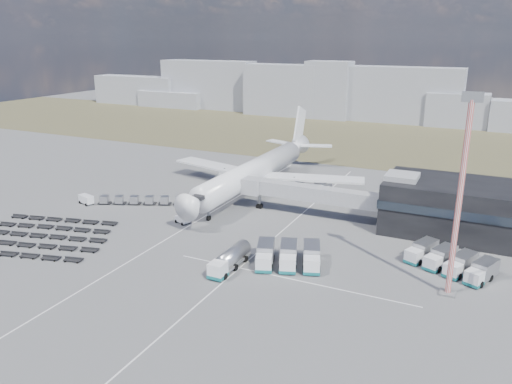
% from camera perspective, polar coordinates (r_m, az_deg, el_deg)
% --- Properties ---
extents(ground, '(420.00, 420.00, 0.00)m').
position_cam_1_polar(ground, '(96.74, -8.16, -4.92)').
color(ground, '#565659').
rests_on(ground, ground).
extents(grass_strip, '(420.00, 90.00, 0.01)m').
position_cam_1_polar(grass_strip, '(194.25, 10.10, 6.28)').
color(grass_strip, '#454529').
rests_on(grass_strip, ground).
extents(lane_markings, '(47.12, 110.00, 0.01)m').
position_cam_1_polar(lane_markings, '(94.43, -2.18, -5.31)').
color(lane_markings, silver).
rests_on(lane_markings, ground).
extents(terminal, '(30.40, 16.40, 11.00)m').
position_cam_1_polar(terminal, '(102.80, 22.76, -1.67)').
color(terminal, black).
rests_on(terminal, ground).
extents(jet_bridge, '(30.30, 3.80, 7.05)m').
position_cam_1_polar(jet_bridge, '(105.35, 5.17, -0.02)').
color(jet_bridge, '#939399').
rests_on(jet_bridge, ground).
extents(airliner, '(51.59, 64.53, 17.62)m').
position_cam_1_polar(airliner, '(121.82, 0.15, 2.56)').
color(airliner, white).
rests_on(airliner, ground).
extents(skyline, '(295.10, 17.89, 25.86)m').
position_cam_1_polar(skyline, '(240.48, 7.30, 10.96)').
color(skyline, '#9396A1').
rests_on(skyline, ground).
extents(fuel_tanker, '(2.72, 10.33, 3.33)m').
position_cam_1_polar(fuel_tanker, '(82.01, -3.02, -7.70)').
color(fuel_tanker, white).
rests_on(fuel_tanker, ground).
extents(pushback_tug, '(3.47, 2.67, 1.40)m').
position_cam_1_polar(pushback_tug, '(102.69, -8.40, -3.17)').
color(pushback_tug, white).
rests_on(pushback_tug, ground).
extents(utility_van, '(4.16, 2.72, 2.08)m').
position_cam_1_polar(utility_van, '(119.34, -18.83, -0.83)').
color(utility_van, white).
rests_on(utility_van, ground).
extents(catering_truck, '(4.21, 6.93, 2.97)m').
position_cam_1_polar(catering_truck, '(119.46, 7.39, 0.23)').
color(catering_truck, white).
rests_on(catering_truck, ground).
extents(service_trucks_near, '(12.42, 10.90, 3.16)m').
position_cam_1_polar(service_trucks_near, '(83.26, 3.71, -7.28)').
color(service_trucks_near, white).
rests_on(service_trucks_near, ground).
extents(service_trucks_far, '(14.56, 11.51, 2.85)m').
position_cam_1_polar(service_trucks_far, '(87.54, 21.31, -7.35)').
color(service_trucks_far, white).
rests_on(service_trucks_far, ground).
extents(uld_row, '(25.38, 12.28, 1.82)m').
position_cam_1_polar(uld_row, '(114.59, -11.23, -0.93)').
color(uld_row, black).
rests_on(uld_row, ground).
extents(baggage_dollies, '(30.47, 24.79, 0.74)m').
position_cam_1_polar(baggage_dollies, '(103.28, -23.75, -4.60)').
color(baggage_dollies, black).
rests_on(baggage_dollies, ground).
extents(floodlight_mast, '(2.77, 2.28, 29.49)m').
position_cam_1_polar(floodlight_mast, '(74.84, 22.23, -0.74)').
color(floodlight_mast, red).
rests_on(floodlight_mast, ground).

